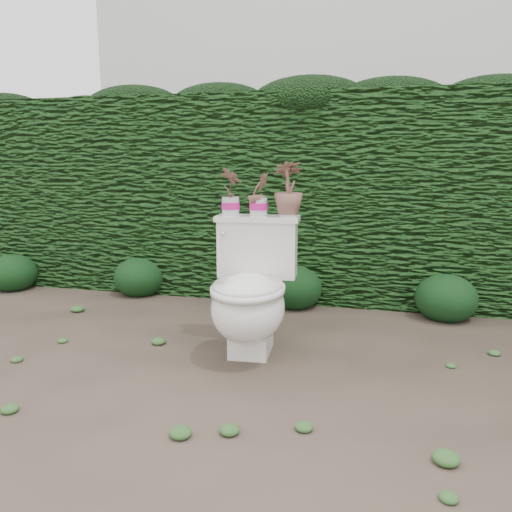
% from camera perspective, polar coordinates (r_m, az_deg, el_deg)
% --- Properties ---
extents(ground, '(60.00, 60.00, 0.00)m').
position_cam_1_polar(ground, '(2.89, 0.07, -11.56)').
color(ground, brown).
rests_on(ground, ground).
extents(hedge, '(8.00, 1.00, 1.60)m').
position_cam_1_polar(hedge, '(4.25, 5.30, 6.79)').
color(hedge, '#25591D').
rests_on(hedge, ground).
extents(house_wall, '(8.00, 3.50, 4.00)m').
position_cam_1_polar(house_wall, '(8.64, 14.24, 16.61)').
color(house_wall, silver).
rests_on(house_wall, ground).
extents(toilet, '(0.51, 0.71, 0.78)m').
position_cam_1_polar(toilet, '(2.84, -0.62, -4.38)').
color(toilet, white).
rests_on(toilet, ground).
extents(potted_plant_left, '(0.17, 0.16, 0.27)m').
position_cam_1_polar(potted_plant_left, '(3.02, -2.94, 7.23)').
color(potted_plant_left, '#1F631F').
rests_on(potted_plant_left, toilet).
extents(potted_plant_center, '(0.17, 0.17, 0.24)m').
position_cam_1_polar(potted_plant_center, '(2.98, 0.29, 6.90)').
color(potted_plant_center, '#1F631F').
rests_on(potted_plant_center, toilet).
extents(potted_plant_right, '(0.23, 0.23, 0.31)m').
position_cam_1_polar(potted_plant_right, '(2.96, 3.75, 7.50)').
color(potted_plant_right, '#1F631F').
rests_on(potted_plant_right, toilet).
extents(liriope_clump_0, '(0.42, 0.42, 0.33)m').
position_cam_1_polar(liriope_clump_0, '(4.81, -26.13, -1.45)').
color(liriope_clump_0, '#143B15').
rests_on(liriope_clump_0, ground).
extents(liriope_clump_1, '(0.42, 0.42, 0.34)m').
position_cam_1_polar(liriope_clump_1, '(4.27, -13.16, -1.99)').
color(liriope_clump_1, '#143B15').
rests_on(liriope_clump_1, ground).
extents(liriope_clump_2, '(0.43, 0.43, 0.34)m').
position_cam_1_polar(liriope_clump_2, '(3.83, 4.40, -3.23)').
color(liriope_clump_2, '#143B15').
rests_on(liriope_clump_2, ground).
extents(liriope_clump_3, '(0.43, 0.43, 0.34)m').
position_cam_1_polar(liriope_clump_3, '(3.78, 20.92, -4.11)').
color(liriope_clump_3, '#143B15').
rests_on(liriope_clump_3, ground).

